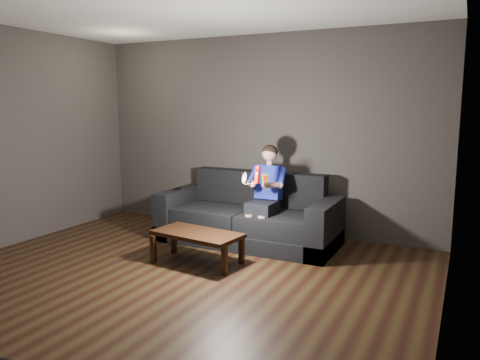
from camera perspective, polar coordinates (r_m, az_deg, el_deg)
The scene contains 9 objects.
floor at distance 4.67m, azimuth -10.33°, elevation -12.95°, with size 5.00×5.00×0.00m, color black.
back_wall at distance 6.52m, azimuth 2.49°, elevation 5.60°, with size 5.00×0.04×2.70m, color #3E3735.
right_wall at distance 3.49m, azimuth 24.23°, elevation 1.94°, with size 0.04×5.00×2.70m, color #3E3735.
sofa at distance 6.02m, azimuth 1.06°, elevation -4.91°, with size 2.27×0.98×0.88m.
child at distance 5.77m, azimuth 3.15°, elevation -0.87°, with size 0.47×0.58×1.16m.
wii_remote_red at distance 5.30m, azimuth 2.16°, elevation 0.63°, with size 0.07×0.08×0.20m.
nunchuk_white at distance 5.38m, azimuth 0.54°, elevation 0.25°, with size 0.07×0.09×0.14m.
wii_remote_black at distance 6.37m, azimuth -7.61°, elevation -1.03°, with size 0.06×0.16×0.03m.
coffee_table at distance 5.22m, azimuth -5.25°, elevation -6.85°, with size 1.04×0.62×0.36m.
Camera 1 is at (2.60, -3.47, 1.73)m, focal length 35.00 mm.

